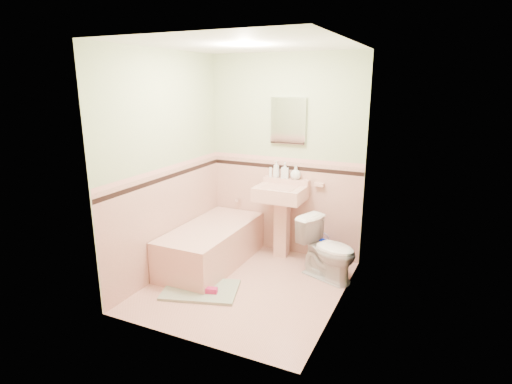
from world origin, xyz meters
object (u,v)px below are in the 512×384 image
at_px(medicine_cabinet, 288,121).
at_px(soap_bottle_mid, 285,170).
at_px(toilet, 328,249).
at_px(sink, 280,222).
at_px(bathtub, 212,246).
at_px(soap_bottle_left, 276,169).
at_px(shoe, 211,290).
at_px(soap_bottle_right, 296,173).
at_px(bucket, 320,251).

bearing_deg(medicine_cabinet, soap_bottle_mid, -123.42).
bearing_deg(toilet, medicine_cabinet, 74.26).
bearing_deg(sink, toilet, -23.66).
distance_m(bathtub, soap_bottle_left, 1.25).
height_order(bathtub, toilet, toilet).
bearing_deg(bathtub, shoe, -60.30).
xyz_separation_m(bathtub, soap_bottle_right, (0.80, 0.71, 0.85)).
bearing_deg(soap_bottle_left, soap_bottle_mid, 0.00).
xyz_separation_m(bathtub, medicine_cabinet, (0.68, 0.74, 1.47)).
height_order(bathtub, sink, sink).
bearing_deg(soap_bottle_mid, bucket, -6.70).
bearing_deg(medicine_cabinet, soap_bottle_right, -13.74).
distance_m(bathtub, sink, 0.89).
xyz_separation_m(soap_bottle_mid, shoe, (-0.27, -1.39, -1.03)).
bearing_deg(bathtub, sink, 37.93).
distance_m(sink, toilet, 0.77).
relative_size(medicine_cabinet, soap_bottle_right, 3.34).
bearing_deg(shoe, soap_bottle_right, 56.55).
height_order(medicine_cabinet, shoe, medicine_cabinet).
bearing_deg(medicine_cabinet, shoe, -101.48).
xyz_separation_m(sink, toilet, (0.70, -0.31, -0.12)).
bearing_deg(sink, medicine_cabinet, 90.00).
bearing_deg(shoe, toilet, 25.64).
xyz_separation_m(sink, soap_bottle_right, (0.12, 0.18, 0.61)).
xyz_separation_m(bathtub, soap_bottle_mid, (0.66, 0.71, 0.87)).
bearing_deg(toilet, soap_bottle_mid, 76.64).
distance_m(bathtub, shoe, 0.81).
height_order(sink, bucket, sink).
bearing_deg(toilet, sink, 87.07).
bearing_deg(bathtub, soap_bottle_mid, 47.08).
height_order(soap_bottle_left, bucket, soap_bottle_left).
distance_m(soap_bottle_mid, toilet, 1.14).
relative_size(medicine_cabinet, soap_bottle_left, 2.62).
relative_size(sink, soap_bottle_left, 4.35).
xyz_separation_m(soap_bottle_left, bucket, (0.62, -0.06, -0.97)).
bearing_deg(medicine_cabinet, bucket, -10.44).
relative_size(medicine_cabinet, shoe, 4.01).
distance_m(bathtub, bucket, 1.34).
bearing_deg(soap_bottle_mid, medicine_cabinet, 56.58).
relative_size(soap_bottle_left, soap_bottle_mid, 1.08).
distance_m(soap_bottle_mid, bucket, 1.09).
bearing_deg(soap_bottle_right, sink, -124.27).
relative_size(sink, soap_bottle_right, 5.56).
bearing_deg(medicine_cabinet, sink, -90.00).
bearing_deg(bathtub, soap_bottle_right, 41.50).
relative_size(medicine_cabinet, bucket, 2.21).
distance_m(soap_bottle_left, soap_bottle_right, 0.26).
distance_m(sink, soap_bottle_left, 0.67).
height_order(sink, soap_bottle_mid, soap_bottle_mid).
distance_m(sink, shoe, 1.31).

